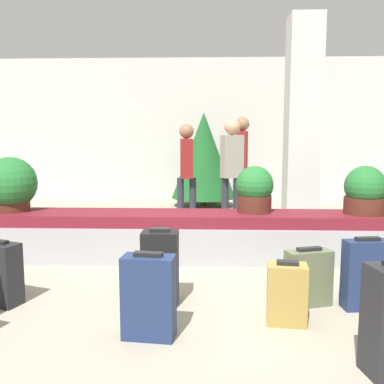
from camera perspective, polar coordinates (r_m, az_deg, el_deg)
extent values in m
plane|color=#9E937F|center=(3.89, -0.82, -14.67)|extent=(18.00, 18.00, 0.00)
cube|color=beige|center=(9.79, 1.03, 8.23)|extent=(18.00, 0.06, 3.20)
cube|color=#9E9EA3|center=(5.22, 0.00, -6.50)|extent=(6.99, 0.78, 0.41)
cube|color=maroon|center=(5.16, 0.00, -3.52)|extent=(6.71, 0.62, 0.14)
cube|color=silver|center=(6.61, 14.49, 8.39)|extent=(0.48, 0.48, 3.20)
cube|color=#A3843D|center=(3.52, 12.52, -13.12)|extent=(0.33, 0.25, 0.47)
cube|color=black|center=(3.44, 12.64, -9.19)|extent=(0.18, 0.09, 0.03)
cube|color=navy|center=(3.21, -5.78, -13.76)|extent=(0.40, 0.24, 0.61)
cube|color=black|center=(3.11, -5.86, -8.25)|extent=(0.21, 0.09, 0.03)
cube|color=navy|center=(3.98, 22.15, -10.18)|extent=(0.39, 0.21, 0.59)
cube|color=black|center=(3.90, 22.37, -5.79)|extent=(0.21, 0.08, 0.03)
cube|color=black|center=(3.82, -4.27, -9.99)|extent=(0.32, 0.24, 0.64)
cube|color=black|center=(3.73, -4.32, -5.05)|extent=(0.17, 0.08, 0.03)
cube|color=#5B6647|center=(3.91, 15.22, -11.00)|extent=(0.43, 0.27, 0.49)
cube|color=black|center=(3.84, 15.36, -7.34)|extent=(0.23, 0.12, 0.03)
cylinder|color=#4C2319|center=(5.71, -22.91, -1.48)|extent=(0.43, 0.43, 0.17)
sphere|color=#236B2D|center=(5.68, -23.04, 1.12)|extent=(0.64, 0.64, 0.64)
cylinder|color=#4C2319|center=(5.45, 21.97, -1.67)|extent=(0.47, 0.47, 0.20)
sphere|color=#236B2D|center=(5.42, 22.09, 0.73)|extent=(0.48, 0.48, 0.48)
cylinder|color=#4C2319|center=(5.22, 8.30, -1.54)|extent=(0.41, 0.41, 0.21)
sphere|color=#236B2D|center=(5.19, 8.34, 0.95)|extent=(0.46, 0.46, 0.46)
cylinder|color=#282833|center=(6.70, 4.42, -1.60)|extent=(0.11, 0.11, 0.83)
cylinder|color=#282833|center=(6.71, 6.13, -1.60)|extent=(0.11, 0.11, 0.83)
cube|color=gray|center=(6.63, 5.35, 4.74)|extent=(0.36, 0.29, 0.66)
sphere|color=tan|center=(6.62, 5.40, 8.62)|extent=(0.24, 0.24, 0.24)
cylinder|color=#282833|center=(7.87, 5.87, -0.12)|extent=(0.11, 0.11, 0.87)
cylinder|color=#282833|center=(7.88, 7.32, -0.13)|extent=(0.11, 0.11, 0.87)
cube|color=maroon|center=(7.81, 6.68, 5.55)|extent=(0.24, 0.35, 0.69)
sphere|color=#936B4C|center=(7.81, 6.74, 9.00)|extent=(0.25, 0.25, 0.25)
cylinder|color=#282833|center=(6.95, -1.55, -1.39)|extent=(0.11, 0.11, 0.80)
cylinder|color=#282833|center=(6.94, 0.10, -1.40)|extent=(0.11, 0.11, 0.80)
cube|color=maroon|center=(6.87, -0.73, 4.50)|extent=(0.22, 0.34, 0.63)
sphere|color=#936B4C|center=(6.86, -0.74, 8.10)|extent=(0.23, 0.23, 0.23)
cylinder|color=#4C331E|center=(9.06, 1.54, -1.29)|extent=(0.16, 0.16, 0.18)
cone|color=#195623|center=(8.96, 1.56, 4.92)|extent=(1.34, 1.34, 1.78)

